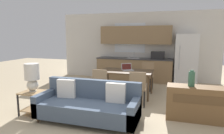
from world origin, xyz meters
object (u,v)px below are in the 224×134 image
couch (89,105)px  dining_chair_near_right (138,87)px  dining_chair_far_right (147,74)px  laptop (127,69)px  side_table (33,99)px  table_lamp (32,76)px  refrigerator (186,59)px  dining_table (126,73)px  dining_chair_near_left (101,83)px  credenza (198,104)px  vase (192,79)px

couch → dining_chair_near_right: size_ratio=2.35×
dining_chair_far_right → laptop: laptop is taller
side_table → dining_chair_near_right: dining_chair_near_right is taller
table_lamp → couch: bearing=2.0°
dining_chair_far_right → side_table: bearing=-120.3°
side_table → refrigerator: bearing=50.2°
side_table → dining_chair_far_right: bearing=53.4°
dining_table → table_lamp: (-1.66, -2.05, 0.20)m
dining_chair_near_left → credenza: bearing=167.7°
refrigerator → dining_chair_far_right: refrigerator is taller
dining_table → vase: (1.70, -1.30, 0.20)m
table_lamp → dining_chair_near_right: 2.49m
dining_table → dining_chair_far_right: 1.01m
couch → dining_chair_far_right: 2.98m
credenza → dining_chair_near_right: size_ratio=1.42×
credenza → dining_chair_far_right: 2.56m
credenza → dining_chair_near_right: 1.44m
dining_table → dining_chair_near_left: size_ratio=1.70×
vase → dining_table: bearing=142.5°
couch → credenza: size_ratio=1.65×
vase → couch: bearing=-160.9°
refrigerator → dining_chair_near_left: size_ratio=2.05×
refrigerator → couch: (-2.07, -4.04, -0.59)m
credenza → vase: size_ratio=3.76×
refrigerator → side_table: size_ratio=3.51×
dining_chair_near_left → dining_chair_near_right: bearing=176.4°
refrigerator → table_lamp: refrigerator is taller
dining_chair_near_left → dining_chair_near_right: 0.99m
dining_chair_near_left → dining_chair_far_right: bearing=-120.8°
dining_table → dining_chair_near_left: bearing=-122.0°
dining_table → laptop: size_ratio=3.75×
side_table → dining_chair_near_left: dining_chair_near_left is taller
refrigerator → dining_chair_near_left: refrigerator is taller
dining_chair_near_left → refrigerator: bearing=-128.2°
side_table → laptop: bearing=52.1°
side_table → dining_chair_far_right: dining_chair_far_right is taller
refrigerator → couch: refrigerator is taller
table_lamp → credenza: size_ratio=0.50×
dining_chair_far_right → vase: bearing=-54.7°
dining_chair_far_right → couch: bearing=-99.6°
laptop → dining_table: bearing=-129.2°
vase → dining_chair_far_right: vase is taller
dining_table → laptop: bearing=85.0°
dining_chair_near_left → dining_chair_near_right: same height
credenza → laptop: 2.36m
dining_table → dining_chair_far_right: bearing=60.0°
dining_chair_far_right → table_lamp: bearing=-120.3°
refrigerator → laptop: refrigerator is taller
refrigerator → dining_chair_near_right: 3.18m
side_table → dining_chair_near_left: bearing=47.1°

